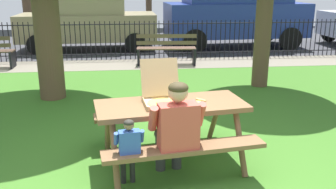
{
  "coord_description": "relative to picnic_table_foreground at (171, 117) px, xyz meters",
  "views": [
    {
      "loc": [
        -0.44,
        -3.8,
        2.17
      ],
      "look_at": [
        0.04,
        0.9,
        0.75
      ],
      "focal_mm": 40.09,
      "sensor_mm": 36.0,
      "label": 1
    }
  ],
  "objects": [
    {
      "name": "ground",
      "position": [
        -0.04,
        1.07,
        -0.61
      ],
      "size": [
        28.0,
        11.07,
        0.02
      ],
      "primitive_type": "cube",
      "color": "#3C7024"
    },
    {
      "name": "cobblestone_walkway",
      "position": [
        -0.04,
        5.91,
        -0.6
      ],
      "size": [
        28.0,
        1.4,
        0.01
      ],
      "primitive_type": "cube",
      "color": "gray"
    },
    {
      "name": "street_asphalt",
      "position": [
        -0.04,
        10.46,
        -0.6
      ],
      "size": [
        28.0,
        7.7,
        0.01
      ],
      "primitive_type": "cube",
      "color": "#38383D"
    },
    {
      "name": "picnic_table_foreground",
      "position": [
        0.0,
        0.0,
        0.0
      ],
      "size": [
        1.99,
        1.72,
        0.79
      ],
      "color": "brown",
      "rests_on": "ground"
    },
    {
      "name": "pizza_box_open",
      "position": [
        -0.1,
        0.04,
        0.27
      ],
      "size": [
        0.52,
        0.6,
        0.5
      ],
      "color": "tan",
      "rests_on": "picnic_table_foreground"
    },
    {
      "name": "pizza_slice_on_table",
      "position": [
        0.32,
        0.01,
        0.18
      ],
      "size": [
        0.25,
        0.24,
        0.02
      ],
      "color": "#F9DC68",
      "rests_on": "picnic_table_foreground"
    },
    {
      "name": "adult_at_table",
      "position": [
        -0.0,
        -0.51,
        0.06
      ],
      "size": [
        0.63,
        0.63,
        1.19
      ],
      "color": "#373737",
      "rests_on": "ground"
    },
    {
      "name": "child_at_table",
      "position": [
        -0.52,
        -0.61,
        -0.09
      ],
      "size": [
        0.33,
        0.33,
        0.83
      ],
      "color": "#272727",
      "rests_on": "ground"
    },
    {
      "name": "iron_fence_streetside",
      "position": [
        -0.04,
        6.61,
        -0.03
      ],
      "size": [
        22.32,
        0.03,
        1.11
      ],
      "color": "black",
      "rests_on": "ground"
    },
    {
      "name": "park_bench_center",
      "position": [
        0.52,
        5.77,
        -0.18
      ],
      "size": [
        1.63,
        0.57,
        0.85
      ],
      "color": "brown",
      "rests_on": "ground"
    },
    {
      "name": "parked_car_left",
      "position": [
        -1.84,
        8.45,
        0.41
      ],
      "size": [
        4.44,
        2.0,
        1.94
      ],
      "color": "#9C8B66",
      "rests_on": "ground"
    },
    {
      "name": "parked_car_center",
      "position": [
        3.15,
        8.45,
        0.71
      ],
      "size": [
        4.78,
        2.24,
        2.46
      ],
      "color": "navy",
      "rests_on": "ground"
    }
  ]
}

